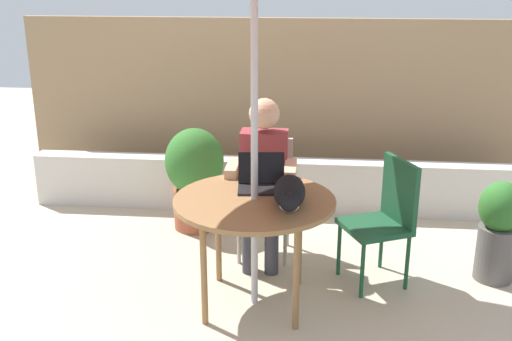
{
  "coord_description": "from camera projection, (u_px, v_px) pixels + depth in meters",
  "views": [
    {
      "loc": [
        0.35,
        -3.51,
        2.1
      ],
      "look_at": [
        0.0,
        0.1,
        0.88
      ],
      "focal_mm": 42.94,
      "sensor_mm": 36.0,
      "label": 1
    }
  ],
  "objects": [
    {
      "name": "ground_plane",
      "position": [
        255.0,
        302.0,
        4.01
      ],
      "size": [
        14.0,
        14.0,
        0.0
      ],
      "primitive_type": "plane",
      "color": "#BCAD93"
    },
    {
      "name": "fence_back",
      "position": [
        277.0,
        107.0,
        5.82
      ],
      "size": [
        4.8,
        0.08,
        1.65
      ],
      "primitive_type": "cube",
      "color": "#937756",
      "rests_on": "ground"
    },
    {
      "name": "planter_wall_low",
      "position": [
        273.0,
        185.0,
        5.47
      ],
      "size": [
        4.32,
        0.2,
        0.47
      ],
      "primitive_type": "cube",
      "color": "beige",
      "rests_on": "ground"
    },
    {
      "name": "patio_table",
      "position": [
        254.0,
        208.0,
        3.8
      ],
      "size": [
        1.01,
        1.01,
        0.73
      ],
      "color": "olive",
      "rests_on": "ground"
    },
    {
      "name": "chair_occupied",
      "position": [
        265.0,
        188.0,
        4.61
      ],
      "size": [
        0.4,
        0.4,
        0.87
      ],
      "color": "#B2A899",
      "rests_on": "ground"
    },
    {
      "name": "chair_empty",
      "position": [
        386.0,
        213.0,
        4.15
      ],
      "size": [
        0.53,
        0.53,
        0.87
      ],
      "color": "#194C2D",
      "rests_on": "ground"
    },
    {
      "name": "person_seated",
      "position": [
        263.0,
        173.0,
        4.41
      ],
      "size": [
        0.48,
        0.48,
        1.21
      ],
      "color": "maroon",
      "rests_on": "ground"
    },
    {
      "name": "laptop",
      "position": [
        261.0,
        178.0,
        3.96
      ],
      "size": [
        0.32,
        0.28,
        0.21
      ],
      "color": "black",
      "rests_on": "patio_table"
    },
    {
      "name": "cat",
      "position": [
        290.0,
        193.0,
        3.63
      ],
      "size": [
        0.21,
        0.65,
        0.17
      ],
      "color": "black",
      "rests_on": "patio_table"
    },
    {
      "name": "potted_plant_near_fence",
      "position": [
        195.0,
        174.0,
        5.03
      ],
      "size": [
        0.48,
        0.48,
        0.85
      ],
      "color": "#9E5138",
      "rests_on": "ground"
    },
    {
      "name": "potted_plant_by_chair",
      "position": [
        499.0,
        228.0,
        4.2
      ],
      "size": [
        0.3,
        0.3,
        0.72
      ],
      "color": "#595654",
      "rests_on": "ground"
    }
  ]
}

